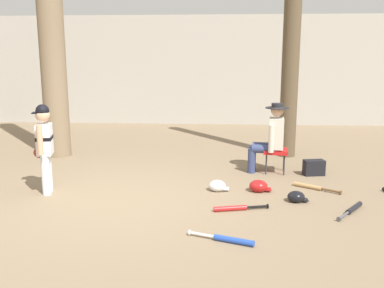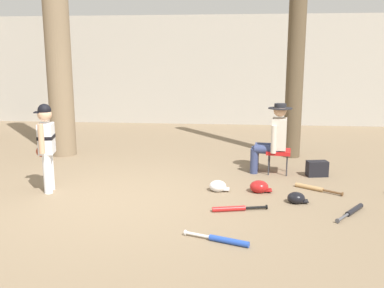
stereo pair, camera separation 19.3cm
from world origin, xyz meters
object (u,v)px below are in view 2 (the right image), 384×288
Objects in this scene: bat_blue_youth at (224,240)px; tree_behind_spectator at (297,31)px; batting_helmet_black at (296,198)px; folding_stool at (278,153)px; batting_helmet_red at (259,187)px; handbag_beside_stool at (317,169)px; bat_wood_tan at (313,188)px; tree_near_player at (56,14)px; seated_spectator at (273,136)px; bat_red_barrel at (233,209)px; bat_black_composite at (353,211)px; batting_helmet_white at (218,186)px.

tree_behind_spectator is at bearing 73.41° from bat_blue_youth.
batting_helmet_black reaches higher than bat_blue_youth.
folding_stool is 0.62× the size of bat_blue_youth.
batting_helmet_red reaches higher than bat_blue_youth.
batting_helmet_black is at bearing -111.00° from handbag_beside_stool.
bat_blue_youth is 1.14× the size of bat_wood_tan.
tree_near_player reaches higher than seated_spectator.
seated_spectator is at bearing 119.84° from bat_wood_tan.
tree_near_player is 4.96m from folding_stool.
batting_helmet_red reaches higher than bat_wood_tan.
tree_behind_spectator is at bearing 73.21° from folding_stool.
bat_blue_youth is (-0.86, -2.89, -0.33)m from folding_stool.
bat_red_barrel is at bearing -40.41° from tree_near_player.
bat_blue_youth is 1.68m from batting_helmet_black.
batting_helmet_black reaches higher than bat_wood_tan.
handbag_beside_stool is 0.47× the size of bat_blue_youth.
seated_spectator reaches higher than batting_helmet_black.
batting_helmet_red is (-1.14, 0.77, 0.05)m from bat_black_composite.
batting_helmet_black is at bearing 25.01° from bat_red_barrel.
handbag_beside_stool reaches higher than bat_wood_tan.
bat_black_composite is at bearing -65.36° from seated_spectator.
handbag_beside_stool is at bearing 69.00° from batting_helmet_black.
bat_wood_tan is 0.69m from batting_helmet_black.
handbag_beside_stool is at bearing 94.10° from bat_black_composite.
batting_helmet_red is at bearing -107.87° from tree_behind_spectator.
bat_blue_youth is 2.36m from bat_wood_tan.
folding_stool is 0.37× the size of seated_spectator.
batting_helmet_black is (-0.30, -2.83, -2.39)m from tree_behind_spectator.
batting_helmet_red is at bearing 137.88° from batting_helmet_black.
handbag_beside_stool is (0.63, -0.12, -0.23)m from folding_stool.
seated_spectator reaches higher than bat_black_composite.
tree_near_player is 1.18× the size of tree_behind_spectator.
bat_black_composite is at bearing 32.68° from bat_blue_youth.
bat_wood_tan is (-0.33, 0.95, -0.00)m from bat_black_composite.
batting_helmet_black is at bearing -82.60° from seated_spectator.
seated_spectator reaches higher than bat_blue_youth.
handbag_beside_stool is 1.49m from batting_helmet_black.
tree_behind_spectator is 15.74× the size of handbag_beside_stool.
folding_stool is at bearing 68.45° from bat_red_barrel.
folding_stool is at bearing 112.25° from bat_black_composite.
bat_black_composite is 0.74m from batting_helmet_black.
tree_behind_spectator is 7.38× the size of bat_red_barrel.
seated_spectator is 0.90m from handbag_beside_stool.
bat_black_composite is 1.92m from bat_blue_youth.
bat_black_composite is 2.23× the size of batting_helmet_black.
batting_helmet_red reaches higher than bat_black_composite.
bat_blue_youth is at bearing -118.32° from handbag_beside_stool.
folding_stool reaches higher than bat_black_composite.
bat_red_barrel is at bearing -74.47° from batting_helmet_white.
folding_stool is 1.06m from bat_wood_tan.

